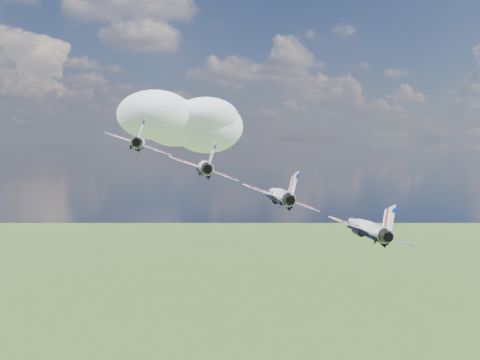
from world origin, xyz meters
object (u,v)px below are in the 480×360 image
object	(u,v)px
jet_0	(139,142)
jet_3	(365,227)
jet_1	(204,167)
jet_2	(279,194)

from	to	relation	value
jet_0	jet_3	xyz separation A→B (m)	(21.70, -24.42, -9.60)
jet_1	jet_2	world-z (taller)	jet_1
jet_1	jet_3	bearing A→B (deg)	-36.11
jet_0	jet_2	world-z (taller)	jet_0
jet_0	jet_3	world-z (taller)	jet_0
jet_2	jet_3	size ratio (longest dim) A/B	1.00
jet_1	jet_2	distance (m)	11.35
jet_1	jet_3	size ratio (longest dim) A/B	1.00
jet_1	jet_3	world-z (taller)	jet_1
jet_0	jet_1	world-z (taller)	jet_0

